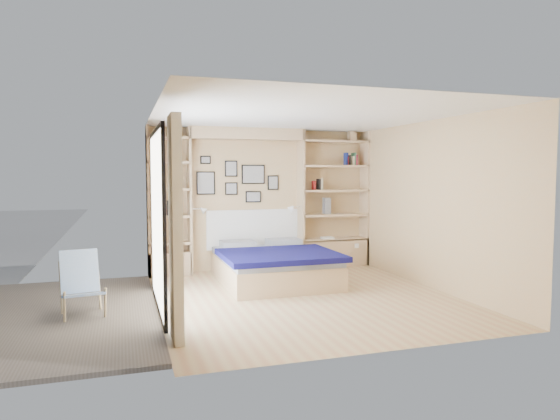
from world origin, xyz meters
name	(u,v)px	position (x,y,z in m)	size (l,w,h in m)	color
ground	(304,297)	(0.00, 0.00, 0.00)	(4.50, 4.50, 0.00)	tan
room_shell	(250,212)	(-0.39, 1.52, 1.08)	(4.50, 4.50, 4.50)	tan
bed	(273,264)	(-0.13, 1.08, 0.28)	(1.74, 2.24, 1.07)	tan
photo_gallery	(237,180)	(-0.45, 2.22, 1.60)	(1.48, 0.02, 0.82)	black
reading_lamps	(248,209)	(-0.30, 2.00, 1.10)	(1.92, 0.12, 0.15)	silver
shelf_decor	(321,174)	(1.08, 2.07, 1.70)	(3.54, 0.23, 2.03)	#A51E1E
deck	(17,320)	(-3.60, 0.00, 0.00)	(3.20, 4.00, 0.05)	#685A4D
deck_chair	(81,284)	(-2.88, 0.01, 0.37)	(0.59, 0.85, 0.78)	tan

